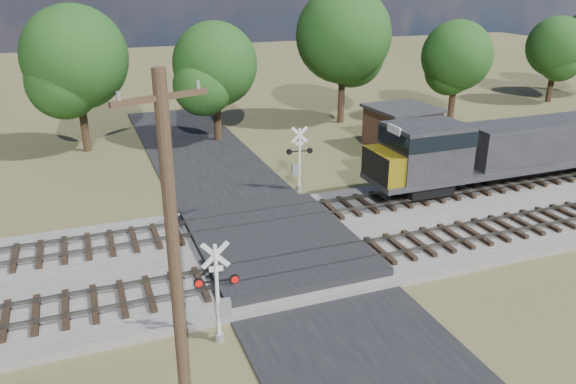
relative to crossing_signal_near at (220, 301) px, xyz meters
name	(u,v)px	position (x,y,z in m)	size (l,w,h in m)	color
ground	(279,254)	(4.03, 5.31, -1.57)	(160.00, 160.00, 0.00)	#4C502A
ballast_bed	(458,215)	(14.03, 5.81, -1.42)	(140.00, 10.00, 0.30)	gray
road	(279,253)	(4.03, 5.31, -1.53)	(7.00, 60.00, 0.08)	black
crossing_panel	(275,243)	(4.03, 5.81, -1.25)	(7.00, 9.00, 0.62)	#262628
track_near	(362,253)	(7.15, 3.31, -1.16)	(140.00, 2.60, 0.33)	black
track_far	(316,211)	(7.15, 8.31, -1.16)	(140.00, 2.60, 0.33)	black
crossing_signal_near	(220,301)	(0.00, 0.00, 0.00)	(1.51, 0.36, 3.77)	silver
crossing_signal_far	(298,164)	(7.78, 12.40, 0.02)	(1.53, 0.39, 3.82)	silver
utility_pole	(174,257)	(-1.87, -3.39, 3.66)	(2.30, 0.99, 9.86)	#3C261B
equipment_shed	(401,127)	(17.89, 17.75, -0.04)	(4.73, 4.73, 3.01)	#452B1D
treeline	(223,54)	(7.00, 25.40, 4.69)	(80.27, 10.84, 11.01)	black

